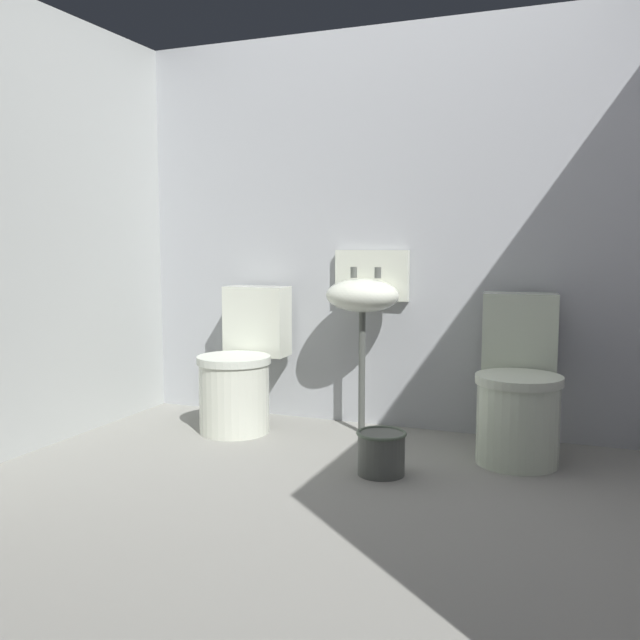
% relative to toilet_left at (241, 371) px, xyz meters
% --- Properties ---
extents(ground_plane, '(3.35, 2.98, 0.08)m').
position_rel_toilet_left_xyz_m(ground_plane, '(0.72, -0.94, -0.36)').
color(ground_plane, gray).
extents(wall_back, '(3.35, 0.10, 2.20)m').
position_rel_toilet_left_xyz_m(wall_back, '(0.72, 0.40, 0.78)').
color(wall_back, '#ADB0B5').
rests_on(wall_back, ground).
extents(wall_left, '(0.10, 2.78, 2.20)m').
position_rel_toilet_left_xyz_m(wall_left, '(-0.81, -0.84, 0.78)').
color(wall_left, '#B3B8B5').
rests_on(wall_left, ground).
extents(toilet_left, '(0.41, 0.60, 0.78)m').
position_rel_toilet_left_xyz_m(toilet_left, '(0.00, 0.00, 0.00)').
color(toilet_left, silver).
rests_on(toilet_left, ground).
extents(toilet_right, '(0.45, 0.63, 0.78)m').
position_rel_toilet_left_xyz_m(toilet_right, '(1.49, 0.00, 0.00)').
color(toilet_right, silver).
rests_on(toilet_right, ground).
extents(sink, '(0.42, 0.35, 0.99)m').
position_rel_toilet_left_xyz_m(sink, '(0.65, 0.19, 0.43)').
color(sink, '#515550').
rests_on(sink, ground).
extents(bucket, '(0.23, 0.23, 0.20)m').
position_rel_toilet_left_xyz_m(bucket, '(0.95, -0.47, -0.22)').
color(bucket, '#515550').
rests_on(bucket, ground).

